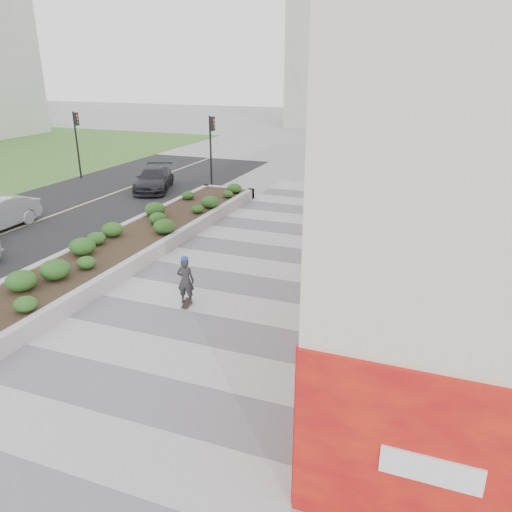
{
  "coord_description": "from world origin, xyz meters",
  "views": [
    {
      "loc": [
        5.65,
        -9.07,
        6.79
      ],
      "look_at": [
        0.32,
        4.94,
        1.1
      ],
      "focal_mm": 35.0,
      "sensor_mm": 36.0,
      "label": 1
    }
  ],
  "objects_px": {
    "planter": "(139,237)",
    "traffic_signal_far": "(77,135)",
    "car_dark": "(154,179)",
    "skateboarder": "(186,280)",
    "traffic_signal_near": "(212,141)"
  },
  "relations": [
    {
      "from": "traffic_signal_far",
      "to": "planter",
      "type": "bearing_deg",
      "value": -42.46
    },
    {
      "from": "traffic_signal_near",
      "to": "car_dark",
      "type": "bearing_deg",
      "value": -149.93
    },
    {
      "from": "car_dark",
      "to": "traffic_signal_far",
      "type": "bearing_deg",
      "value": 148.11
    },
    {
      "from": "traffic_signal_far",
      "to": "car_dark",
      "type": "distance_m",
      "value": 6.69
    },
    {
      "from": "planter",
      "to": "traffic_signal_near",
      "type": "distance_m",
      "value": 10.9
    },
    {
      "from": "traffic_signal_far",
      "to": "skateboarder",
      "type": "distance_m",
      "value": 20.8
    },
    {
      "from": "skateboarder",
      "to": "car_dark",
      "type": "relative_size",
      "value": 0.36
    },
    {
      "from": "planter",
      "to": "traffic_signal_far",
      "type": "distance_m",
      "value": 15.0
    },
    {
      "from": "car_dark",
      "to": "planter",
      "type": "bearing_deg",
      "value": -82.64
    },
    {
      "from": "planter",
      "to": "traffic_signal_near",
      "type": "relative_size",
      "value": 4.29
    },
    {
      "from": "planter",
      "to": "traffic_signal_far",
      "type": "xyz_separation_m",
      "value": [
        -10.93,
        10.0,
        2.34
      ]
    },
    {
      "from": "skateboarder",
      "to": "planter",
      "type": "bearing_deg",
      "value": 119.01
    },
    {
      "from": "skateboarder",
      "to": "traffic_signal_far",
      "type": "bearing_deg",
      "value": 119.44
    },
    {
      "from": "traffic_signal_near",
      "to": "traffic_signal_far",
      "type": "distance_m",
      "value": 9.21
    },
    {
      "from": "traffic_signal_far",
      "to": "skateboarder",
      "type": "bearing_deg",
      "value": -42.63
    }
  ]
}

